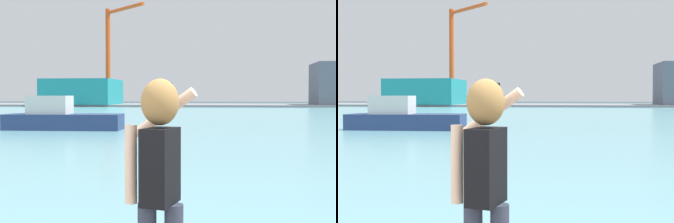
% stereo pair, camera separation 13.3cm
% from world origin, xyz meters
% --- Properties ---
extents(ground_plane, '(220.00, 220.00, 0.00)m').
position_xyz_m(ground_plane, '(0.00, 50.00, 0.00)').
color(ground_plane, '#334751').
extents(harbor_water, '(140.00, 100.00, 0.02)m').
position_xyz_m(harbor_water, '(0.00, 52.00, 0.01)').
color(harbor_water, '#6BA8B2').
rests_on(harbor_water, ground_plane).
extents(far_shore_dock, '(140.00, 20.00, 0.43)m').
position_xyz_m(far_shore_dock, '(0.00, 92.00, 0.22)').
color(far_shore_dock, gray).
rests_on(far_shore_dock, ground_plane).
extents(person_photographer, '(0.53, 0.57, 1.74)m').
position_xyz_m(person_photographer, '(0.61, 0.97, 1.71)').
color(person_photographer, '#2D3342').
rests_on(person_photographer, quay_promenade).
extents(boat_moored, '(7.71, 2.74, 2.23)m').
position_xyz_m(boat_moored, '(-9.67, 25.70, 0.80)').
color(boat_moored, navy).
rests_on(boat_moored, harbor_water).
extents(warehouse_left, '(14.44, 12.98, 5.21)m').
position_xyz_m(warehouse_left, '(-28.88, 88.14, 3.04)').
color(warehouse_left, teal).
rests_on(warehouse_left, far_shore_dock).
extents(port_crane, '(9.83, 9.14, 19.99)m').
position_xyz_m(port_crane, '(-22.52, 88.06, 12.57)').
color(port_crane, '#D84C19').
rests_on(port_crane, far_shore_dock).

